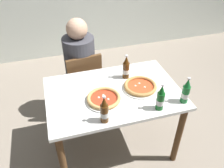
{
  "coord_description": "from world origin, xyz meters",
  "views": [
    {
      "loc": [
        -0.47,
        -1.54,
        2.04
      ],
      "look_at": [
        0.0,
        0.05,
        0.8
      ],
      "focal_mm": 36.74,
      "sensor_mm": 36.0,
      "label": 1
    }
  ],
  "objects_px": {
    "napkin_with_cutlery": "(74,85)",
    "chair_behind_table": "(83,81)",
    "pizza_margherita_near": "(104,99)",
    "pizza_marinara_far": "(140,86)",
    "beer_bottle_center": "(186,92)",
    "diner_seated": "(81,71)",
    "beer_bottle_right": "(104,111)",
    "dining_table_main": "(114,101)",
    "beer_bottle_left": "(160,99)",
    "beer_bottle_extra": "(126,68)"
  },
  "relations": [
    {
      "from": "diner_seated",
      "to": "napkin_with_cutlery",
      "type": "distance_m",
      "value": 0.52
    },
    {
      "from": "dining_table_main",
      "to": "pizza_margherita_near",
      "type": "height_order",
      "value": "pizza_margherita_near"
    },
    {
      "from": "beer_bottle_center",
      "to": "beer_bottle_right",
      "type": "xyz_separation_m",
      "value": [
        -0.7,
        -0.03,
        0.0
      ]
    },
    {
      "from": "chair_behind_table",
      "to": "beer_bottle_left",
      "type": "relative_size",
      "value": 3.44
    },
    {
      "from": "pizza_margherita_near",
      "to": "napkin_with_cutlery",
      "type": "height_order",
      "value": "pizza_margherita_near"
    },
    {
      "from": "beer_bottle_left",
      "to": "beer_bottle_extra",
      "type": "bearing_deg",
      "value": 103.26
    },
    {
      "from": "dining_table_main",
      "to": "beer_bottle_left",
      "type": "relative_size",
      "value": 4.86
    },
    {
      "from": "napkin_with_cutlery",
      "to": "beer_bottle_center",
      "type": "bearing_deg",
      "value": -29.55
    },
    {
      "from": "pizza_margherita_near",
      "to": "beer_bottle_extra",
      "type": "distance_m",
      "value": 0.41
    },
    {
      "from": "diner_seated",
      "to": "pizza_margherita_near",
      "type": "bearing_deg",
      "value": -84.07
    },
    {
      "from": "chair_behind_table",
      "to": "beer_bottle_center",
      "type": "xyz_separation_m",
      "value": [
        0.72,
        -0.91,
        0.37
      ]
    },
    {
      "from": "pizza_marinara_far",
      "to": "beer_bottle_center",
      "type": "distance_m",
      "value": 0.41
    },
    {
      "from": "chair_behind_table",
      "to": "beer_bottle_extra",
      "type": "bearing_deg",
      "value": 123.2
    },
    {
      "from": "beer_bottle_left",
      "to": "beer_bottle_right",
      "type": "height_order",
      "value": "same"
    },
    {
      "from": "beer_bottle_extra",
      "to": "diner_seated",
      "type": "bearing_deg",
      "value": 127.85
    },
    {
      "from": "beer_bottle_left",
      "to": "beer_bottle_center",
      "type": "distance_m",
      "value": 0.24
    },
    {
      "from": "pizza_margherita_near",
      "to": "beer_bottle_right",
      "type": "bearing_deg",
      "value": -103.25
    },
    {
      "from": "beer_bottle_left",
      "to": "beer_bottle_right",
      "type": "distance_m",
      "value": 0.47
    },
    {
      "from": "beer_bottle_center",
      "to": "pizza_marinara_far",
      "type": "bearing_deg",
      "value": 136.26
    },
    {
      "from": "dining_table_main",
      "to": "napkin_with_cutlery",
      "type": "xyz_separation_m",
      "value": [
        -0.33,
        0.19,
        0.12
      ]
    },
    {
      "from": "chair_behind_table",
      "to": "beer_bottle_left",
      "type": "height_order",
      "value": "beer_bottle_left"
    },
    {
      "from": "beer_bottle_left",
      "to": "beer_bottle_right",
      "type": "bearing_deg",
      "value": -178.9
    },
    {
      "from": "napkin_with_cutlery",
      "to": "chair_behind_table",
      "type": "bearing_deg",
      "value": 71.37
    },
    {
      "from": "pizza_marinara_far",
      "to": "beer_bottle_right",
      "type": "height_order",
      "value": "beer_bottle_right"
    },
    {
      "from": "pizza_margherita_near",
      "to": "chair_behind_table",
      "type": "bearing_deg",
      "value": 95.65
    },
    {
      "from": "beer_bottle_center",
      "to": "beer_bottle_extra",
      "type": "height_order",
      "value": "same"
    },
    {
      "from": "pizza_marinara_far",
      "to": "beer_bottle_center",
      "type": "xyz_separation_m",
      "value": [
        0.29,
        -0.27,
        0.08
      ]
    },
    {
      "from": "chair_behind_table",
      "to": "pizza_margherita_near",
      "type": "relative_size",
      "value": 2.68
    },
    {
      "from": "dining_table_main",
      "to": "diner_seated",
      "type": "height_order",
      "value": "diner_seated"
    },
    {
      "from": "beer_bottle_right",
      "to": "napkin_with_cutlery",
      "type": "xyz_separation_m",
      "value": [
        -0.16,
        0.52,
        -0.1
      ]
    },
    {
      "from": "pizza_margherita_near",
      "to": "beer_bottle_center",
      "type": "height_order",
      "value": "beer_bottle_center"
    },
    {
      "from": "diner_seated",
      "to": "beer_bottle_right",
      "type": "bearing_deg",
      "value": -88.63
    },
    {
      "from": "pizza_margherita_near",
      "to": "beer_bottle_extra",
      "type": "xyz_separation_m",
      "value": [
        0.29,
        0.27,
        0.08
      ]
    },
    {
      "from": "diner_seated",
      "to": "beer_bottle_extra",
      "type": "xyz_separation_m",
      "value": [
        0.37,
        -0.48,
        0.27
      ]
    },
    {
      "from": "dining_table_main",
      "to": "pizza_margherita_near",
      "type": "xyz_separation_m",
      "value": [
        -0.11,
        -0.09,
        0.13
      ]
    },
    {
      "from": "dining_table_main",
      "to": "pizza_marinara_far",
      "type": "xyz_separation_m",
      "value": [
        0.25,
        -0.02,
        0.13
      ]
    },
    {
      "from": "pizza_margherita_near",
      "to": "napkin_with_cutlery",
      "type": "relative_size",
      "value": 1.63
    },
    {
      "from": "dining_table_main",
      "to": "chair_behind_table",
      "type": "height_order",
      "value": "chair_behind_table"
    },
    {
      "from": "pizza_marinara_far",
      "to": "napkin_with_cutlery",
      "type": "relative_size",
      "value": 1.67
    },
    {
      "from": "pizza_marinara_far",
      "to": "diner_seated",
      "type": "bearing_deg",
      "value": 122.91
    },
    {
      "from": "dining_table_main",
      "to": "pizza_margherita_near",
      "type": "distance_m",
      "value": 0.2
    },
    {
      "from": "pizza_margherita_near",
      "to": "pizza_marinara_far",
      "type": "xyz_separation_m",
      "value": [
        0.36,
        0.07,
        -0.0
      ]
    },
    {
      "from": "beer_bottle_left",
      "to": "diner_seated",
      "type": "bearing_deg",
      "value": 116.6
    },
    {
      "from": "dining_table_main",
      "to": "beer_bottle_right",
      "type": "distance_m",
      "value": 0.43
    },
    {
      "from": "dining_table_main",
      "to": "pizza_marinara_far",
      "type": "bearing_deg",
      "value": -5.01
    },
    {
      "from": "chair_behind_table",
      "to": "beer_bottle_center",
      "type": "distance_m",
      "value": 1.21
    },
    {
      "from": "chair_behind_table",
      "to": "beer_bottle_extra",
      "type": "relative_size",
      "value": 3.44
    },
    {
      "from": "beer_bottle_right",
      "to": "pizza_marinara_far",
      "type": "bearing_deg",
      "value": 35.94
    },
    {
      "from": "pizza_marinara_far",
      "to": "pizza_margherita_near",
      "type": "bearing_deg",
      "value": -169.0
    },
    {
      "from": "beer_bottle_right",
      "to": "napkin_with_cutlery",
      "type": "distance_m",
      "value": 0.55
    }
  ]
}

